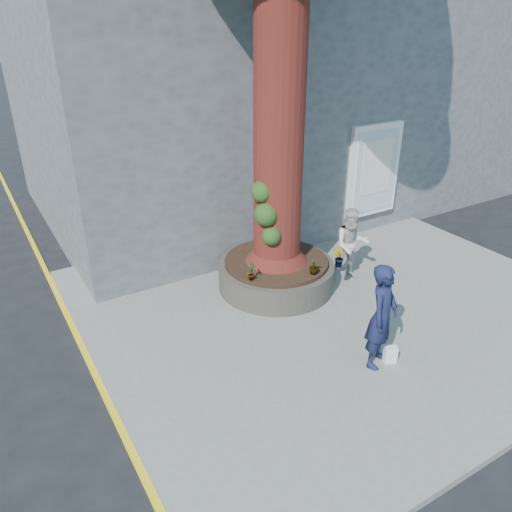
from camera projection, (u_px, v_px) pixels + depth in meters
ground at (301, 356)px, 8.24m from camera, size 120.00×120.00×0.00m
pavement at (334, 301)px, 9.68m from camera, size 9.00×8.00×0.12m
yellow_line at (100, 385)px, 7.60m from camera, size 0.10×30.00×0.01m
stone_shop at (226, 91)px, 13.52m from camera, size 10.30×8.30×6.30m
neighbour_shop at (429, 78)px, 17.30m from camera, size 6.00×8.00×6.00m
planter at (276, 273)px, 9.96m from camera, size 2.30×2.30×0.60m
man at (382, 316)px, 7.53m from camera, size 0.75×0.65×1.72m
woman at (351, 245)px, 10.07m from camera, size 0.91×0.83×1.53m
shopping_bag at (390, 354)px, 7.86m from camera, size 0.23×0.19×0.28m
plant_a at (251, 270)px, 8.99m from camera, size 0.24×0.26×0.40m
plant_b at (338, 257)px, 9.48m from camera, size 0.26×0.26×0.38m
plant_c at (314, 266)px, 9.23m from camera, size 0.21×0.21×0.31m
plant_d at (288, 229)px, 10.80m from camera, size 0.36×0.37×0.31m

